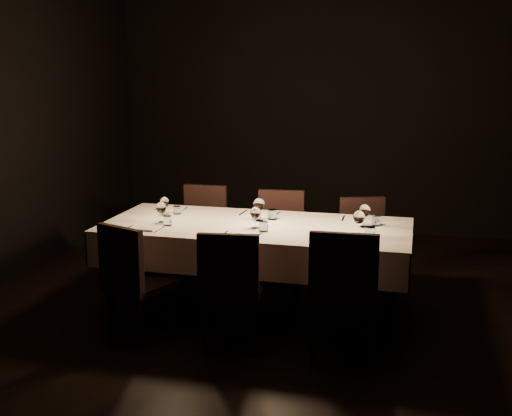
% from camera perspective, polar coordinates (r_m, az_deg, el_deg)
% --- Properties ---
extents(room, '(5.01, 6.01, 3.01)m').
position_cam_1_polar(room, '(5.17, -0.00, 6.50)').
color(room, black).
rests_on(room, ground).
extents(dining_table, '(2.52, 1.12, 0.76)m').
position_cam_1_polar(dining_table, '(5.31, -0.00, -2.25)').
color(dining_table, black).
rests_on(dining_table, ground).
extents(chair_near_left, '(0.56, 0.56, 0.90)m').
position_cam_1_polar(chair_near_left, '(4.93, -10.98, -5.92)').
color(chair_near_left, black).
rests_on(chair_near_left, ground).
extents(place_setting_near_left, '(0.31, 0.40, 0.17)m').
position_cam_1_polar(place_setting_near_left, '(5.32, -8.75, -0.78)').
color(place_setting_near_left, beige).
rests_on(place_setting_near_left, dining_table).
extents(chair_near_center, '(0.49, 0.49, 0.90)m').
position_cam_1_polar(chair_near_center, '(4.64, -2.27, -6.81)').
color(chair_near_center, black).
rests_on(chair_near_center, ground).
extents(place_setting_near_center, '(0.32, 0.40, 0.18)m').
position_cam_1_polar(place_setting_near_center, '(5.06, -0.26, -1.29)').
color(place_setting_near_center, beige).
rests_on(place_setting_near_center, dining_table).
extents(chair_near_right, '(0.48, 0.48, 0.96)m').
position_cam_1_polar(chair_near_right, '(4.49, 7.82, -7.22)').
color(chair_near_right, black).
rests_on(chair_near_right, ground).
extents(place_setting_near_right, '(0.35, 0.41, 0.19)m').
position_cam_1_polar(place_setting_near_right, '(4.93, 9.08, -1.77)').
color(place_setting_near_right, beige).
rests_on(place_setting_near_right, dining_table).
extents(chair_far_left, '(0.44, 0.44, 0.90)m').
position_cam_1_polar(chair_far_left, '(6.31, -4.77, -1.69)').
color(chair_far_left, black).
rests_on(chair_far_left, ground).
extents(place_setting_far_left, '(0.30, 0.39, 0.17)m').
position_cam_1_polar(place_setting_far_left, '(5.74, -7.70, 0.17)').
color(place_setting_far_left, beige).
rests_on(place_setting_far_left, dining_table).
extents(chair_far_center, '(0.48, 0.48, 0.90)m').
position_cam_1_polar(chair_far_center, '(6.03, 2.14, -2.32)').
color(chair_far_center, black).
rests_on(chair_far_center, ground).
extents(place_setting_far_center, '(0.36, 0.42, 0.20)m').
position_cam_1_polar(place_setting_far_center, '(5.48, 0.57, -0.15)').
color(place_setting_far_center, beige).
rests_on(place_setting_far_center, dining_table).
extents(chair_far_right, '(0.53, 0.53, 0.87)m').
position_cam_1_polar(chair_far_right, '(5.94, 9.58, -2.86)').
color(chair_far_right, black).
rests_on(chair_far_right, ground).
extents(place_setting_far_right, '(0.34, 0.41, 0.19)m').
position_cam_1_polar(place_setting_far_right, '(5.35, 9.77, -0.68)').
color(place_setting_far_right, beige).
rests_on(place_setting_far_right, dining_table).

